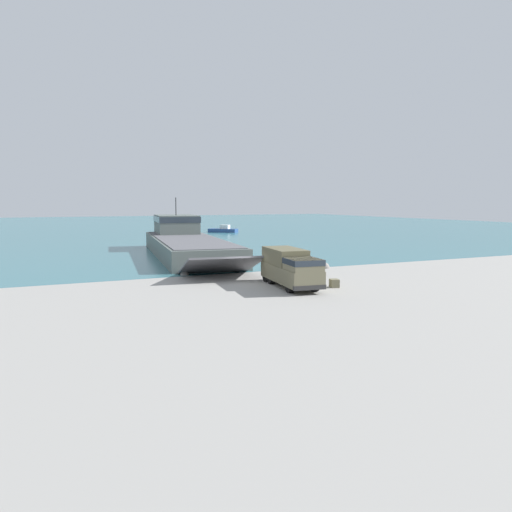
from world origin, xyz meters
The scene contains 10 objects.
ground_plane centered at (0.00, 0.00, 0.00)m, with size 240.00×240.00×0.00m, color gray.
water_surface centered at (0.00, 94.72, 0.00)m, with size 240.00×180.00×0.01m, color #336B75.
landing_craft centered at (2.21, 22.50, 1.62)m, with size 11.82×36.03×6.98m.
military_truck centered at (2.65, -3.75, 1.49)m, with size 3.33×7.73×2.83m.
soldier_on_ramp centered at (5.31, -3.47, 0.95)m, with size 0.26×0.45×1.65m.
moored_boat_a centered at (21.93, 60.86, 0.52)m, with size 6.04×5.64×1.57m.
cargo_crate centered at (5.54, -5.37, 0.31)m, with size 0.62×0.75×0.62m, color #6B664C.
shoreline_rock_a centered at (10.72, 4.23, 0.00)m, with size 1.14×1.14×1.14m, color gray.
shoreline_rock_b centered at (10.38, 4.68, 0.00)m, with size 0.51×0.51×0.51m, color #66605B.
shoreline_rock_c centered at (-2.98, 5.38, 0.00)m, with size 0.75×0.75×0.75m, color gray.
Camera 1 is at (-15.39, -36.73, 6.49)m, focal length 35.00 mm.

